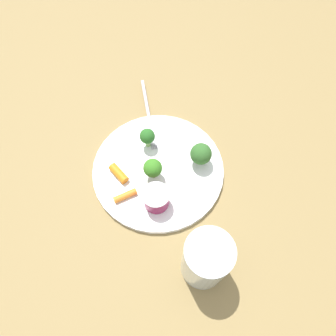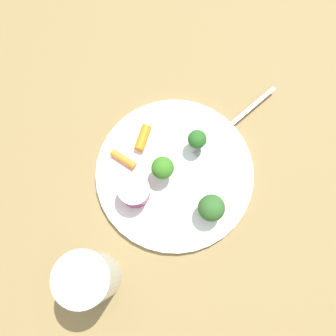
# 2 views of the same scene
# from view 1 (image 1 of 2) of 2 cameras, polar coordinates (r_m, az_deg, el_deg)

# --- Properties ---
(ground_plane) EXTENTS (2.40, 2.40, 0.00)m
(ground_plane) POSITION_cam_1_polar(r_m,az_deg,el_deg) (0.65, -1.76, -0.53)
(ground_plane) COLOR olive
(plate) EXTENTS (0.27, 0.27, 0.01)m
(plate) POSITION_cam_1_polar(r_m,az_deg,el_deg) (0.65, -1.77, -0.29)
(plate) COLOR white
(plate) RESTS_ON ground_plane
(sauce_cup) EXTENTS (0.05, 0.05, 0.04)m
(sauce_cup) POSITION_cam_1_polar(r_m,az_deg,el_deg) (0.59, -2.13, -5.49)
(sauce_cup) COLOR maroon
(sauce_cup) RESTS_ON plate
(broccoli_floret_0) EXTENTS (0.03, 0.03, 0.05)m
(broccoli_floret_0) POSITION_cam_1_polar(r_m,az_deg,el_deg) (0.65, -3.75, 5.67)
(broccoli_floret_0) COLOR #8BC26A
(broccoli_floret_0) RESTS_ON plate
(broccoli_floret_1) EXTENTS (0.04, 0.04, 0.05)m
(broccoli_floret_1) POSITION_cam_1_polar(r_m,az_deg,el_deg) (0.61, -2.57, -0.14)
(broccoli_floret_1) COLOR #91BC62
(broccoli_floret_1) RESTS_ON plate
(broccoli_floret_2) EXTENTS (0.04, 0.04, 0.05)m
(broccoli_floret_2) POSITION_cam_1_polar(r_m,az_deg,el_deg) (0.63, 5.96, 2.52)
(broccoli_floret_2) COLOR #97C069
(broccoli_floret_2) RESTS_ON plate
(carrot_stick_0) EXTENTS (0.03, 0.05, 0.02)m
(carrot_stick_0) POSITION_cam_1_polar(r_m,az_deg,el_deg) (0.64, -8.89, -0.97)
(carrot_stick_0) COLOR orange
(carrot_stick_0) RESTS_ON plate
(carrot_stick_1) EXTENTS (0.05, 0.04, 0.01)m
(carrot_stick_1) POSITION_cam_1_polar(r_m,az_deg,el_deg) (0.62, -7.72, -4.97)
(carrot_stick_1) COLOR orange
(carrot_stick_1) RESTS_ON plate
(fork) EXTENTS (0.16, 0.13, 0.00)m
(fork) POSITION_cam_1_polar(r_m,az_deg,el_deg) (0.72, -3.57, 9.71)
(fork) COLOR #B7ACBE
(fork) RESTS_ON plate
(drinking_glass) EXTENTS (0.08, 0.08, 0.12)m
(drinking_glass) POSITION_cam_1_polar(r_m,az_deg,el_deg) (0.53, 6.83, -16.13)
(drinking_glass) COLOR silver
(drinking_glass) RESTS_ON ground_plane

